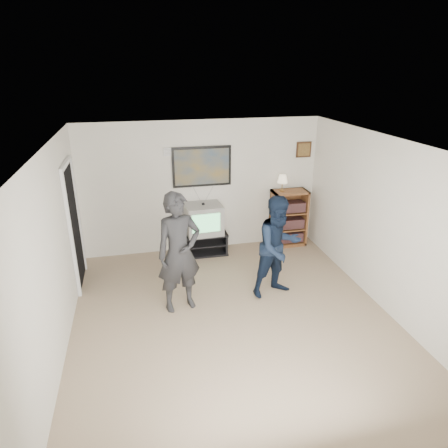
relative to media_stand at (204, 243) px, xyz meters
name	(u,v)px	position (x,y,z in m)	size (l,w,h in m)	color
room_shell	(228,230)	(0.03, -1.88, 1.04)	(4.51, 5.00, 2.51)	#77614B
media_stand	(204,243)	(0.00, 0.00, 0.00)	(0.86, 0.48, 0.43)	black
crt_television	(204,219)	(0.00, 0.00, 0.50)	(0.67, 0.56, 0.56)	gray
bookshelf	(289,218)	(1.72, 0.05, 0.35)	(0.69, 0.39, 1.13)	brown
table_lamp	(282,183)	(1.56, 0.08, 1.07)	(0.20, 0.20, 0.32)	beige
person_tall	(179,253)	(-0.66, -1.74, 0.69)	(0.66, 0.43, 1.80)	#242426
person_short	(278,247)	(0.87, -1.68, 0.59)	(0.79, 0.61, 1.62)	black
controller_left	(176,233)	(-0.68, -1.56, 0.92)	(0.03, 0.12, 0.03)	white
controller_right	(275,221)	(0.88, -1.46, 0.93)	(0.03, 0.12, 0.03)	white
poster	(202,167)	(0.03, 0.24, 1.44)	(1.10, 0.03, 0.75)	black
air_vent	(171,152)	(-0.52, 0.25, 1.74)	(0.28, 0.02, 0.14)	white
small_picture	(304,150)	(2.03, 0.25, 1.67)	(0.30, 0.03, 0.30)	#3A2312
doorway	(74,227)	(-2.21, -0.63, 0.79)	(0.03, 0.85, 2.00)	black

